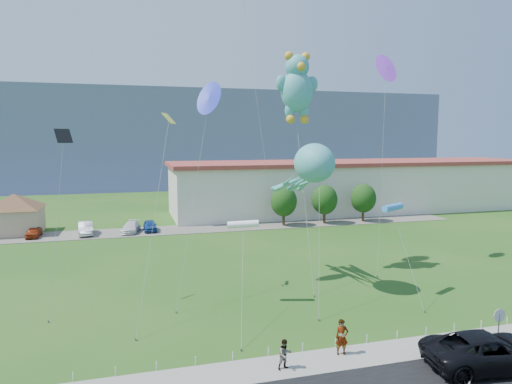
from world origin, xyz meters
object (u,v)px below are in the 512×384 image
(octopus_kite, at_px, (309,170))
(stop_sign, at_px, (499,319))
(parked_car_red, at_px, (34,232))
(parked_car_blue, at_px, (150,226))
(warehouse, at_px, (355,185))
(parked_car_silver, at_px, (86,228))
(pedestrian_left, at_px, (342,337))
(suv, at_px, (488,351))
(pedestrian_right, at_px, (285,354))
(parked_car_white, at_px, (131,227))
(teddy_bear_kite, at_px, (297,86))
(pavilion, at_px, (14,210))

(octopus_kite, bearing_deg, stop_sign, -64.47)
(parked_car_red, distance_m, parked_car_blue, 13.65)
(warehouse, relative_size, parked_car_silver, 12.89)
(pedestrian_left, bearing_deg, parked_car_silver, 123.26)
(parked_car_blue, bearing_deg, pedestrian_left, -77.86)
(suv, height_order, parked_car_silver, suv)
(octopus_kite, bearing_deg, suv, -73.95)
(warehouse, xyz_separation_m, parked_car_silver, (-41.50, -8.98, -3.28))
(pedestrian_right, relative_size, parked_car_white, 0.35)
(warehouse, relative_size, parked_car_blue, 15.11)
(suv, relative_size, teddy_bear_kite, 0.35)
(pedestrian_right, height_order, parked_car_white, pedestrian_right)
(pedestrian_left, bearing_deg, suv, -17.04)
(pedestrian_left, xyz_separation_m, pedestrian_right, (-3.51, -0.69, -0.20))
(parked_car_white, height_order, octopus_kite, octopus_kite)
(warehouse, height_order, stop_sign, warehouse)
(stop_sign, distance_m, teddy_bear_kite, 23.44)
(parked_car_white, bearing_deg, pedestrian_right, -66.77)
(pavilion, distance_m, octopus_kite, 40.57)
(parked_car_silver, relative_size, parked_car_blue, 1.17)
(parked_car_silver, bearing_deg, stop_sign, -63.33)
(stop_sign, relative_size, pedestrian_right, 1.60)
(suv, height_order, octopus_kite, octopus_kite)
(stop_sign, relative_size, parked_car_white, 0.55)
(stop_sign, xyz_separation_m, pedestrian_left, (-8.65, 1.84, -0.79))
(parked_car_silver, bearing_deg, octopus_kite, -60.24)
(pedestrian_left, bearing_deg, parked_car_white, 116.02)
(pedestrian_right, distance_m, parked_car_white, 38.63)
(stop_sign, xyz_separation_m, parked_car_white, (-19.59, 39.06, -1.15))
(parked_car_blue, distance_m, octopus_kite, 29.91)
(pedestrian_left, height_order, parked_car_silver, pedestrian_left)
(parked_car_red, bearing_deg, parked_car_white, 1.02)
(pavilion, bearing_deg, teddy_bear_kite, -41.24)
(parked_car_silver, height_order, parked_car_white, parked_car_silver)
(parked_car_blue, bearing_deg, parked_car_red, 179.61)
(warehouse, bearing_deg, parked_car_red, -169.27)
(parked_car_white, bearing_deg, pavilion, 179.39)
(warehouse, distance_m, teddy_bear_kite, 39.57)
(octopus_kite, relative_size, teddy_bear_kite, 0.60)
(pedestrian_left, relative_size, octopus_kite, 0.17)
(pavilion, bearing_deg, parked_car_white, -12.74)
(pedestrian_right, bearing_deg, parked_car_white, 91.23)
(octopus_kite, bearing_deg, pedestrian_left, -102.62)
(pedestrian_right, bearing_deg, suv, -24.48)
(suv, relative_size, parked_car_white, 1.47)
(pedestrian_left, bearing_deg, octopus_kite, 87.01)
(pedestrian_left, xyz_separation_m, teddy_bear_kite, (3.18, 15.80, 15.24))
(suv, bearing_deg, parked_car_red, 42.27)
(parked_car_red, xyz_separation_m, parked_car_blue, (13.65, 0.08, 0.07))
(warehouse, xyz_separation_m, parked_car_blue, (-33.71, -8.89, -3.38))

